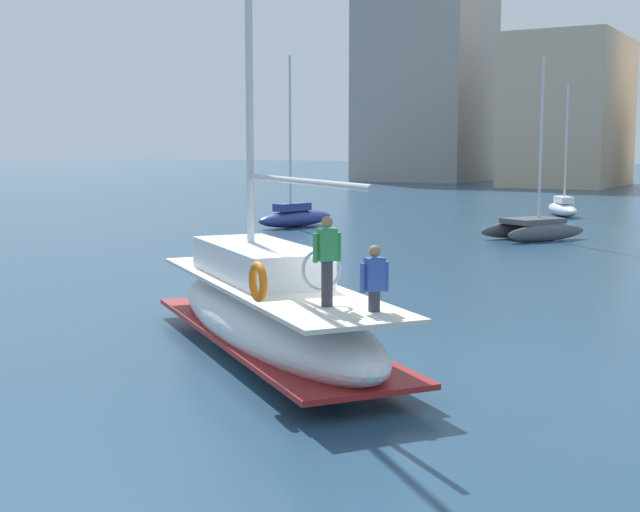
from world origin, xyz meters
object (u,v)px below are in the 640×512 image
at_px(moored_sloop_near, 533,227).
at_px(moored_cutter_left, 563,207).
at_px(moored_catamaran, 295,216).
at_px(main_sailboat, 269,309).

relative_size(moored_sloop_near, moored_cutter_left, 1.04).
bearing_deg(moored_cutter_left, moored_catamaran, -125.71).
distance_m(main_sailboat, moored_sloop_near, 24.20).
height_order(moored_sloop_near, moored_catamaran, moored_catamaran).
height_order(main_sailboat, moored_sloop_near, main_sailboat).
xyz_separation_m(moored_catamaran, moored_cutter_left, (10.26, 14.27, -0.04)).
xyz_separation_m(main_sailboat, moored_sloop_near, (-1.73, 24.14, -0.33)).
distance_m(main_sailboat, moored_cutter_left, 38.24).
distance_m(moored_sloop_near, moored_cutter_left, 14.08).
height_order(moored_catamaran, moored_cutter_left, moored_catamaran).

